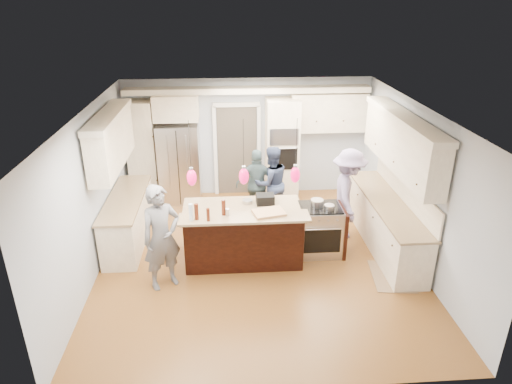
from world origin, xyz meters
TOP-DOWN VIEW (x-y plane):
  - ground_plane at (0.00, 0.00)m, footprint 6.00×6.00m
  - room_shell at (0.00, 0.00)m, footprint 5.54×6.04m
  - refrigerator at (-1.55, 2.64)m, footprint 0.90×0.70m
  - oven_column at (0.75, 2.67)m, footprint 0.72×0.69m
  - back_upper_cabinets at (-0.75, 2.76)m, footprint 5.30×0.61m
  - right_counter_run at (2.44, 0.30)m, footprint 0.64×3.10m
  - left_cabinets at (-2.44, 0.80)m, footprint 0.64×2.30m
  - kitchen_island at (-0.25, 0.07)m, footprint 2.10×1.46m
  - island_range at (1.16, 0.15)m, footprint 0.82×0.71m
  - pendant_lights at (-0.25, -0.51)m, footprint 1.75×0.15m
  - person_bar_end at (-1.56, -0.70)m, footprint 0.76×0.69m
  - person_far_left at (0.40, 1.60)m, footprint 0.92×0.82m
  - person_far_right at (0.12, 1.60)m, footprint 0.92×0.46m
  - person_range_side at (1.79, 0.76)m, footprint 0.82×1.22m
  - floor_rug at (2.22, -0.74)m, footprint 0.76×1.02m
  - water_bottle at (-1.08, -0.62)m, footprint 0.08×0.08m
  - beer_bottle_a at (-1.00, -0.59)m, footprint 0.07×0.07m
  - beer_bottle_b at (-0.82, -0.65)m, footprint 0.07×0.07m
  - beer_bottle_c at (-0.58, -0.45)m, footprint 0.08×0.08m
  - drink_can at (-0.52, -0.49)m, footprint 0.07×0.07m
  - cutting_board at (0.15, -0.47)m, footprint 0.57×0.46m
  - pot_large at (1.07, 0.16)m, footprint 0.23×0.23m
  - pot_small at (1.26, 0.02)m, footprint 0.18×0.18m

SIDE VIEW (x-z plane):
  - ground_plane at x=0.00m, z-range 0.00..0.00m
  - floor_rug at x=2.22m, z-range 0.00..0.01m
  - island_range at x=1.16m, z-range 0.00..0.92m
  - kitchen_island at x=-0.25m, z-range -0.07..1.05m
  - person_far_right at x=0.12m, z-range 0.00..1.52m
  - person_far_left at x=0.40m, z-range 0.00..1.58m
  - person_bar_end at x=-1.56m, z-range 0.00..1.75m
  - person_range_side at x=1.79m, z-range 0.00..1.76m
  - refrigerator at x=-1.55m, z-range 0.00..1.80m
  - pot_small at x=1.26m, z-range 0.92..1.01m
  - pot_large at x=1.07m, z-range 0.92..1.05m
  - right_counter_run at x=2.44m, z-range -0.20..2.31m
  - left_cabinets at x=-2.44m, z-range -0.20..2.31m
  - cutting_board at x=0.15m, z-range 1.12..1.16m
  - oven_column at x=0.75m, z-range 0.00..2.30m
  - drink_can at x=-0.52m, z-range 1.12..1.24m
  - beer_bottle_b at x=-0.82m, z-range 1.12..1.33m
  - beer_bottle_a at x=-1.00m, z-range 1.12..1.39m
  - beer_bottle_c at x=-0.58m, z-range 1.12..1.39m
  - water_bottle at x=-1.08m, z-range 1.12..1.41m
  - back_upper_cabinets at x=-0.75m, z-range 0.40..2.94m
  - pendant_lights at x=-0.25m, z-range 1.29..2.32m
  - room_shell at x=0.00m, z-range 0.46..3.18m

